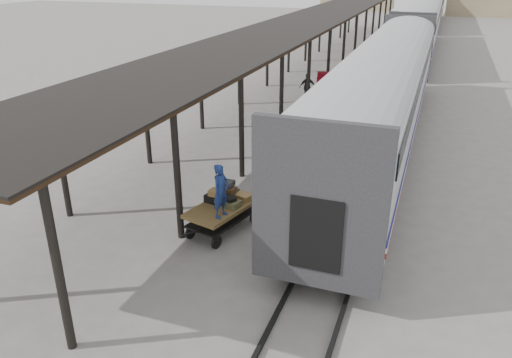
{
  "coord_description": "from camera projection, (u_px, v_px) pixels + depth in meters",
  "views": [
    {
      "loc": [
        5.27,
        -13.56,
        7.61
      ],
      "look_at": [
        0.6,
        -0.77,
        1.7
      ],
      "focal_mm": 35.0,
      "sensor_mm": 36.0,
      "label": 1
    }
  ],
  "objects": [
    {
      "name": "rails",
      "position": [
        416.0,
        55.0,
        44.65
      ],
      "size": [
        1.54,
        150.0,
        0.12
      ],
      "color": "black",
      "rests_on": "ground"
    },
    {
      "name": "baggage_cart",
      "position": [
        223.0,
        211.0,
        15.2
      ],
      "size": [
        1.82,
        2.64,
        0.86
      ],
      "rotation": [
        0.0,
        0.0,
        -0.26
      ],
      "color": "brown",
      "rests_on": "ground"
    },
    {
      "name": "porter",
      "position": [
        221.0,
        191.0,
        14.16
      ],
      "size": [
        0.51,
        0.66,
        1.6
      ],
      "primitive_type": "imported",
      "rotation": [
        0.0,
        0.0,
        1.33
      ],
      "color": "navy",
      "rests_on": "baggage_cart"
    },
    {
      "name": "suitcase_stack",
      "position": [
        226.0,
        195.0,
        15.35
      ],
      "size": [
        1.37,
        1.15,
        0.58
      ],
      "rotation": [
        0.0,
        0.0,
        -0.26
      ],
      "color": "#323234",
      "rests_on": "baggage_cart"
    },
    {
      "name": "luggage_tug",
      "position": [
        325.0,
        87.0,
        30.42
      ],
      "size": [
        1.38,
        1.85,
        1.46
      ],
      "rotation": [
        0.0,
        0.0,
        0.24
      ],
      "color": "maroon",
      "rests_on": "ground"
    },
    {
      "name": "pedestrian",
      "position": [
        307.0,
        87.0,
        29.72
      ],
      "size": [
        1.04,
        0.77,
        1.64
      ],
      "primitive_type": "imported",
      "rotation": [
        0.0,
        0.0,
        3.58
      ],
      "color": "black",
      "rests_on": "ground"
    },
    {
      "name": "ground",
      "position": [
        247.0,
        215.0,
        16.37
      ],
      "size": [
        160.0,
        160.0,
        0.0
      ],
      "primitive_type": "plane",
      "color": "slate",
      "rests_on": "ground"
    },
    {
      "name": "train",
      "position": [
        420.0,
        24.0,
        43.42
      ],
      "size": [
        3.45,
        76.01,
        4.01
      ],
      "color": "silver",
      "rests_on": "ground"
    },
    {
      "name": "canopy",
      "position": [
        320.0,
        17.0,
        36.53
      ],
      "size": [
        4.9,
        64.3,
        4.15
      ],
      "color": "#422B19",
      "rests_on": "ground"
    }
  ]
}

